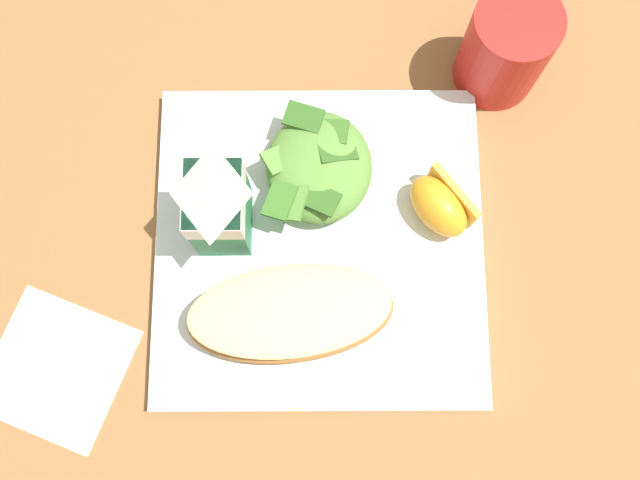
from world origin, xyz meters
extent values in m
plane|color=olive|center=(0.00, 0.00, 0.00)|extent=(3.00, 3.00, 0.00)
cube|color=silver|center=(0.00, 0.00, 0.01)|extent=(0.28, 0.28, 0.02)
ellipsoid|color=#A87038|center=(-0.06, 0.02, 0.03)|extent=(0.10, 0.18, 0.03)
ellipsoid|color=maroon|center=(-0.06, 0.02, 0.04)|extent=(0.09, 0.16, 0.01)
ellipsoid|color=#EAD184|center=(-0.06, 0.02, 0.05)|extent=(0.09, 0.17, 0.01)
ellipsoid|color=#5B8E3D|center=(0.06, 0.00, 0.04)|extent=(0.10, 0.09, 0.04)
cube|color=#336023|center=(0.10, 0.01, 0.05)|extent=(0.03, 0.04, 0.00)
cube|color=#3D7028|center=(0.09, -0.01, 0.05)|extent=(0.03, 0.03, 0.01)
cube|color=#336023|center=(0.07, -0.02, 0.05)|extent=(0.03, 0.04, 0.01)
cube|color=#3D7028|center=(0.03, 0.03, 0.05)|extent=(0.04, 0.03, 0.01)
cube|color=#5B8E3D|center=(0.03, 0.02, 0.05)|extent=(0.04, 0.03, 0.01)
cube|color=#336023|center=(0.03, 0.00, 0.05)|extent=(0.03, 0.04, 0.01)
cube|color=#5B8E3D|center=(0.07, 0.03, 0.05)|extent=(0.03, 0.04, 0.01)
cube|color=#2D8451|center=(0.02, 0.08, 0.06)|extent=(0.06, 0.04, 0.09)
cube|color=white|center=(0.02, 0.08, 0.09)|extent=(0.06, 0.05, 0.03)
pyramid|color=white|center=(0.02, 0.08, 0.12)|extent=(0.06, 0.04, 0.02)
ellipsoid|color=orange|center=(0.03, -0.10, 0.04)|extent=(0.07, 0.07, 0.04)
cube|color=gold|center=(0.04, -0.11, 0.04)|extent=(0.05, 0.04, 0.03)
cube|color=white|center=(-0.10, 0.22, 0.00)|extent=(0.14, 0.14, 0.00)
cylinder|color=red|center=(0.16, -0.16, 0.05)|extent=(0.07, 0.07, 0.10)
camera|label=1|loc=(-0.14, 0.00, 0.63)|focal=41.13mm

